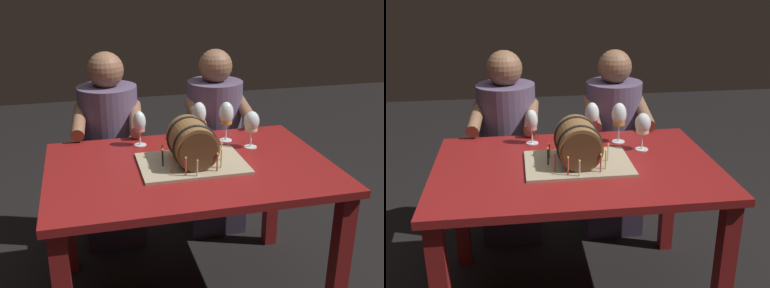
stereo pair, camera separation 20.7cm
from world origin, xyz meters
The scene contains 8 objects.
dining_table centered at (0.00, 0.00, 0.62)m, with size 1.29×0.87×0.73m.
barrel_cake centered at (0.01, 0.00, 0.82)m, with size 0.48×0.34×0.21m.
wine_glass_rose centered at (-0.18, 0.30, 0.84)m, with size 0.06×0.06×0.18m.
wine_glass_amber centered at (0.26, 0.27, 0.86)m, with size 0.08×0.08×0.21m.
wine_glass_red centered at (0.13, 0.32, 0.86)m, with size 0.07×0.07×0.20m.
wine_glass_white centered at (0.35, 0.14, 0.85)m, with size 0.08×0.08×0.19m.
person_seated_left centered at (-0.31, 0.66, 0.53)m, with size 0.40×0.49×1.15m.
person_seated_right centered at (0.31, 0.66, 0.52)m, with size 0.37×0.46×1.14m.
Camera 2 is at (-0.25, -1.93, 1.55)m, focal length 43.41 mm.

